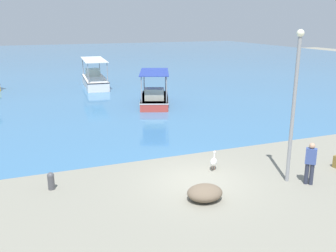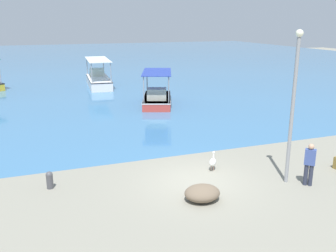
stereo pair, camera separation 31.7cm
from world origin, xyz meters
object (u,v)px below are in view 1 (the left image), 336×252
lamp_post (294,100)px  fishing_boat_far_right (155,98)px  mooring_bollard (51,180)px  fisherman_standing (310,162)px  fishing_boat_near_left (95,80)px  pelican (214,162)px  net_pile (205,193)px

lamp_post → fishing_boat_far_right: bearing=91.4°
mooring_bollard → fisherman_standing: fisherman_standing is taller
fisherman_standing → fishing_boat_near_left: bearing=98.1°
pelican → net_pile: pelican is taller
fisherman_standing → lamp_post: bearing=137.3°
fishing_boat_far_right → fisherman_standing: 15.54m
fishing_boat_near_left → lamp_post: bearing=-83.1°
lamp_post → mooring_bollard: 9.64m
fishing_boat_near_left → net_pile: bearing=-91.7°
pelican → lamp_post: 4.20m
lamp_post → net_pile: (-3.79, -0.29, -3.02)m
pelican → lamp_post: size_ratio=0.14×
fishing_boat_near_left → fishing_boat_far_right: fishing_boat_near_left is taller
pelican → lamp_post: lamp_post is taller
fishing_boat_near_left → net_pile: size_ratio=5.07×
fishing_boat_far_right → fisherman_standing: size_ratio=3.13×
lamp_post → fisherman_standing: 2.52m
lamp_post → net_pile: 4.86m
fishing_boat_near_left → mooring_bollard: (-5.78, -22.34, -0.27)m
fishing_boat_near_left → fisherman_standing: 25.73m
pelican → net_pile: (-1.60, -2.37, -0.10)m
fisherman_standing → mooring_bollard: bearing=161.6°
pelican → fisherman_standing: 3.86m
fishing_boat_far_right → fishing_boat_near_left: bearing=104.9°
lamp_post → pelican: bearing=136.4°
mooring_bollard → fisherman_standing: size_ratio=0.40×
lamp_post → mooring_bollard: bearing=163.6°
pelican → mooring_bollard: (-6.62, 0.51, -0.01)m
mooring_bollard → fishing_boat_far_right: bearing=55.7°
fishing_boat_near_left → pelican: bearing=-87.9°
fishing_boat_far_right → mooring_bollard: size_ratio=7.75×
fishing_boat_far_right → lamp_post: size_ratio=0.90×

